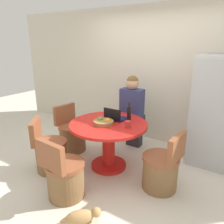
{
  "coord_description": "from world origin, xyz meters",
  "views": [
    {
      "loc": [
        1.69,
        -2.45,
        1.91
      ],
      "look_at": [
        -0.04,
        0.24,
        0.9
      ],
      "focal_mm": 35.0,
      "sensor_mm": 36.0,
      "label": 1
    }
  ],
  "objects_px": {
    "dining_table": "(109,137)",
    "fruit_bowl": "(103,122)",
    "chair_near_camera": "(65,177)",
    "chair_left_side": "(72,135)",
    "chair_right_side": "(161,170)",
    "person_seated": "(133,109)",
    "cat": "(82,217)",
    "laptop": "(115,117)",
    "chair_near_left_corner": "(50,153)",
    "refrigerator": "(218,112)",
    "bottle": "(129,114)"
  },
  "relations": [
    {
      "from": "chair_near_camera",
      "to": "chair_near_left_corner",
      "type": "relative_size",
      "value": 1.0
    },
    {
      "from": "refrigerator",
      "to": "chair_left_side",
      "type": "distance_m",
      "value": 2.51
    },
    {
      "from": "dining_table",
      "to": "chair_left_side",
      "type": "height_order",
      "value": "chair_left_side"
    },
    {
      "from": "refrigerator",
      "to": "cat",
      "type": "xyz_separation_m",
      "value": [
        -0.96,
        -2.18,
        -0.79
      ]
    },
    {
      "from": "dining_table",
      "to": "fruit_bowl",
      "type": "bearing_deg",
      "value": -118.68
    },
    {
      "from": "chair_near_camera",
      "to": "chair_right_side",
      "type": "distance_m",
      "value": 1.28
    },
    {
      "from": "person_seated",
      "to": "bottle",
      "type": "distance_m",
      "value": 0.61
    },
    {
      "from": "chair_near_camera",
      "to": "chair_left_side",
      "type": "bearing_deg",
      "value": -46.82
    },
    {
      "from": "chair_near_camera",
      "to": "chair_near_left_corner",
      "type": "bearing_deg",
      "value": -23.51
    },
    {
      "from": "dining_table",
      "to": "laptop",
      "type": "height_order",
      "value": "laptop"
    },
    {
      "from": "dining_table",
      "to": "cat",
      "type": "distance_m",
      "value": 1.28
    },
    {
      "from": "bottle",
      "to": "cat",
      "type": "bearing_deg",
      "value": -82.05
    },
    {
      "from": "chair_left_side",
      "to": "person_seated",
      "type": "height_order",
      "value": "person_seated"
    },
    {
      "from": "chair_left_side",
      "to": "chair_near_left_corner",
      "type": "distance_m",
      "value": 0.72
    },
    {
      "from": "bottle",
      "to": "cat",
      "type": "distance_m",
      "value": 1.61
    },
    {
      "from": "person_seated",
      "to": "fruit_bowl",
      "type": "distance_m",
      "value": 0.89
    },
    {
      "from": "refrigerator",
      "to": "chair_near_camera",
      "type": "distance_m",
      "value": 2.49
    },
    {
      "from": "chair_left_side",
      "to": "fruit_bowl",
      "type": "distance_m",
      "value": 1.01
    },
    {
      "from": "refrigerator",
      "to": "laptop",
      "type": "bearing_deg",
      "value": -148.18
    },
    {
      "from": "person_seated",
      "to": "fruit_bowl",
      "type": "height_order",
      "value": "person_seated"
    },
    {
      "from": "laptop",
      "to": "cat",
      "type": "distance_m",
      "value": 1.56
    },
    {
      "from": "chair_right_side",
      "to": "fruit_bowl",
      "type": "xyz_separation_m",
      "value": [
        -0.95,
        0.0,
        0.5
      ]
    },
    {
      "from": "chair_near_left_corner",
      "to": "chair_right_side",
      "type": "bearing_deg",
      "value": -111.68
    },
    {
      "from": "chair_near_camera",
      "to": "cat",
      "type": "bearing_deg",
      "value": 158.5
    },
    {
      "from": "chair_left_side",
      "to": "person_seated",
      "type": "distance_m",
      "value": 1.23
    },
    {
      "from": "dining_table",
      "to": "chair_near_camera",
      "type": "height_order",
      "value": "chair_near_camera"
    },
    {
      "from": "chair_left_side",
      "to": "laptop",
      "type": "distance_m",
      "value": 1.03
    },
    {
      "from": "fruit_bowl",
      "to": "cat",
      "type": "bearing_deg",
      "value": -67.27
    },
    {
      "from": "refrigerator",
      "to": "laptop",
      "type": "height_order",
      "value": "refrigerator"
    },
    {
      "from": "chair_right_side",
      "to": "person_seated",
      "type": "bearing_deg",
      "value": -129.46
    },
    {
      "from": "cat",
      "to": "chair_left_side",
      "type": "bearing_deg",
      "value": 89.94
    },
    {
      "from": "chair_right_side",
      "to": "cat",
      "type": "height_order",
      "value": "chair_right_side"
    },
    {
      "from": "laptop",
      "to": "fruit_bowl",
      "type": "bearing_deg",
      "value": 82.38
    },
    {
      "from": "chair_near_left_corner",
      "to": "cat",
      "type": "distance_m",
      "value": 1.27
    },
    {
      "from": "refrigerator",
      "to": "bottle",
      "type": "height_order",
      "value": "refrigerator"
    },
    {
      "from": "person_seated",
      "to": "cat",
      "type": "xyz_separation_m",
      "value": [
        0.42,
        -1.95,
        -0.68
      ]
    },
    {
      "from": "chair_left_side",
      "to": "fruit_bowl",
      "type": "bearing_deg",
      "value": -95.1
    },
    {
      "from": "chair_near_camera",
      "to": "laptop",
      "type": "distance_m",
      "value": 1.21
    },
    {
      "from": "cat",
      "to": "bottle",
      "type": "bearing_deg",
      "value": 51.98
    },
    {
      "from": "chair_near_camera",
      "to": "person_seated",
      "type": "height_order",
      "value": "person_seated"
    },
    {
      "from": "chair_near_camera",
      "to": "chair_left_side",
      "type": "distance_m",
      "value": 1.32
    },
    {
      "from": "cat",
      "to": "laptop",
      "type": "bearing_deg",
      "value": 61.08
    },
    {
      "from": "chair_right_side",
      "to": "person_seated",
      "type": "height_order",
      "value": "person_seated"
    },
    {
      "from": "chair_right_side",
      "to": "fruit_bowl",
      "type": "relative_size",
      "value": 2.75
    },
    {
      "from": "chair_near_left_corner",
      "to": "bottle",
      "type": "relative_size",
      "value": 2.83
    },
    {
      "from": "person_seated",
      "to": "dining_table",
      "type": "bearing_deg",
      "value": 90.8
    },
    {
      "from": "refrigerator",
      "to": "person_seated",
      "type": "bearing_deg",
      "value": -170.59
    },
    {
      "from": "chair_right_side",
      "to": "chair_near_left_corner",
      "type": "xyz_separation_m",
      "value": [
        -1.62,
        -0.49,
        0.0
      ]
    },
    {
      "from": "chair_left_side",
      "to": "bottle",
      "type": "distance_m",
      "value": 1.26
    },
    {
      "from": "dining_table",
      "to": "chair_right_side",
      "type": "bearing_deg",
      "value": -4.8
    }
  ]
}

